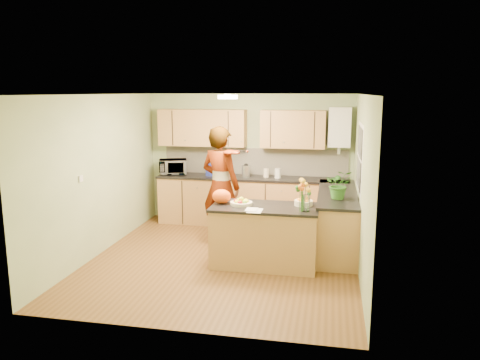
# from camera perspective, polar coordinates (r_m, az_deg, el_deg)

# --- Properties ---
(floor) EXTENTS (4.50, 4.50, 0.00)m
(floor) POSITION_cam_1_polar(r_m,az_deg,el_deg) (7.32, -1.94, -9.58)
(floor) COLOR brown
(floor) RESTS_ON ground
(ceiling) EXTENTS (4.00, 4.50, 0.02)m
(ceiling) POSITION_cam_1_polar(r_m,az_deg,el_deg) (6.86, -2.07, 10.39)
(ceiling) COLOR white
(ceiling) RESTS_ON wall_back
(wall_back) EXTENTS (4.00, 0.02, 2.50)m
(wall_back) POSITION_cam_1_polar(r_m,az_deg,el_deg) (9.16, 1.18, 2.64)
(wall_back) COLOR gray
(wall_back) RESTS_ON floor
(wall_front) EXTENTS (4.00, 0.02, 2.50)m
(wall_front) POSITION_cam_1_polar(r_m,az_deg,el_deg) (4.87, -8.00, -4.73)
(wall_front) COLOR gray
(wall_front) RESTS_ON floor
(wall_left) EXTENTS (0.02, 4.50, 2.50)m
(wall_left) POSITION_cam_1_polar(r_m,az_deg,el_deg) (7.68, -16.70, 0.61)
(wall_left) COLOR gray
(wall_left) RESTS_ON floor
(wall_right) EXTENTS (0.02, 4.50, 2.50)m
(wall_right) POSITION_cam_1_polar(r_m,az_deg,el_deg) (6.82, 14.59, -0.52)
(wall_right) COLOR gray
(wall_right) RESTS_ON floor
(back_counter) EXTENTS (3.64, 0.62, 0.94)m
(back_counter) POSITION_cam_1_polar(r_m,az_deg,el_deg) (9.00, 1.46, -2.56)
(back_counter) COLOR #A77A43
(back_counter) RESTS_ON floor
(right_counter) EXTENTS (0.62, 2.24, 0.94)m
(right_counter) POSITION_cam_1_polar(r_m,az_deg,el_deg) (7.81, 11.76, -4.85)
(right_counter) COLOR #A77A43
(right_counter) RESTS_ON floor
(splashback) EXTENTS (3.60, 0.02, 0.52)m
(splashback) POSITION_cam_1_polar(r_m,az_deg,el_deg) (9.14, 1.78, 2.30)
(splashback) COLOR beige
(splashback) RESTS_ON back_counter
(upper_cabinets) EXTENTS (3.20, 0.34, 0.70)m
(upper_cabinets) POSITION_cam_1_polar(r_m,az_deg,el_deg) (8.96, -0.11, 6.32)
(upper_cabinets) COLOR #A77A43
(upper_cabinets) RESTS_ON wall_back
(boiler) EXTENTS (0.40, 0.30, 0.86)m
(boiler) POSITION_cam_1_polar(r_m,az_deg,el_deg) (8.80, 12.05, 6.31)
(boiler) COLOR white
(boiler) RESTS_ON wall_back
(window_right) EXTENTS (0.01, 1.30, 1.05)m
(window_right) POSITION_cam_1_polar(r_m,az_deg,el_deg) (7.36, 14.38, 2.67)
(window_right) COLOR white
(window_right) RESTS_ON wall_right
(light_switch) EXTENTS (0.02, 0.09, 0.09)m
(light_switch) POSITION_cam_1_polar(r_m,az_deg,el_deg) (7.15, -18.83, 0.16)
(light_switch) COLOR white
(light_switch) RESTS_ON wall_left
(ceiling_lamp) EXTENTS (0.30, 0.30, 0.07)m
(ceiling_lamp) POSITION_cam_1_polar(r_m,az_deg,el_deg) (7.16, -1.52, 10.10)
(ceiling_lamp) COLOR #FFEABF
(ceiling_lamp) RESTS_ON ceiling
(peninsula_island) EXTENTS (1.56, 0.80, 0.90)m
(peninsula_island) POSITION_cam_1_polar(r_m,az_deg,el_deg) (6.96, 3.02, -6.77)
(peninsula_island) COLOR #A77A43
(peninsula_island) RESTS_ON floor
(fruit_dish) EXTENTS (0.32, 0.32, 0.11)m
(fruit_dish) POSITION_cam_1_polar(r_m,az_deg,el_deg) (6.88, 0.17, -2.69)
(fruit_dish) COLOR beige
(fruit_dish) RESTS_ON peninsula_island
(orange_bowl) EXTENTS (0.27, 0.27, 0.16)m
(orange_bowl) POSITION_cam_1_polar(r_m,az_deg,el_deg) (6.92, 7.75, -2.56)
(orange_bowl) COLOR beige
(orange_bowl) RESTS_ON peninsula_island
(flower_vase) EXTENTS (0.28, 0.28, 0.51)m
(flower_vase) POSITION_cam_1_polar(r_m,az_deg,el_deg) (6.53, 8.08, -0.89)
(flower_vase) COLOR silver
(flower_vase) RESTS_ON peninsula_island
(orange_bag) EXTENTS (0.29, 0.25, 0.21)m
(orange_bag) POSITION_cam_1_polar(r_m,az_deg,el_deg) (6.98, -2.27, -2.00)
(orange_bag) COLOR #F05413
(orange_bag) RESTS_ON peninsula_island
(papers) EXTENTS (0.20, 0.27, 0.01)m
(papers) POSITION_cam_1_polar(r_m,az_deg,el_deg) (6.56, 1.82, -3.73)
(papers) COLOR white
(papers) RESTS_ON peninsula_island
(violinist) EXTENTS (0.86, 0.73, 1.99)m
(violinist) POSITION_cam_1_polar(r_m,az_deg,el_deg) (7.78, -2.38, -0.72)
(violinist) COLOR #D89E84
(violinist) RESTS_ON floor
(violin) EXTENTS (0.59, 0.51, 0.15)m
(violin) POSITION_cam_1_polar(r_m,az_deg,el_deg) (7.43, -1.31, 3.41)
(violin) COLOR #4A1004
(violin) RESTS_ON violinist
(microwave) EXTENTS (0.61, 0.51, 0.29)m
(microwave) POSITION_cam_1_polar(r_m,az_deg,el_deg) (9.27, -8.18, 1.60)
(microwave) COLOR white
(microwave) RESTS_ON back_counter
(blue_box) EXTENTS (0.32, 0.27, 0.23)m
(blue_box) POSITION_cam_1_polar(r_m,az_deg,el_deg) (9.04, -3.12, 1.25)
(blue_box) COLOR navy
(blue_box) RESTS_ON back_counter
(kettle) EXTENTS (0.16, 0.16, 0.30)m
(kettle) POSITION_cam_1_polar(r_m,az_deg,el_deg) (8.89, 0.73, 1.17)
(kettle) COLOR silver
(kettle) RESTS_ON back_counter
(jar_cream) EXTENTS (0.12, 0.12, 0.16)m
(jar_cream) POSITION_cam_1_polar(r_m,az_deg,el_deg) (8.88, 3.22, 0.87)
(jar_cream) COLOR beige
(jar_cream) RESTS_ON back_counter
(jar_white) EXTENTS (0.12, 0.12, 0.18)m
(jar_white) POSITION_cam_1_polar(r_m,az_deg,el_deg) (8.80, 4.63, 0.81)
(jar_white) COLOR white
(jar_white) RESTS_ON back_counter
(potted_plant) EXTENTS (0.42, 0.37, 0.45)m
(potted_plant) POSITION_cam_1_polar(r_m,az_deg,el_deg) (7.20, 12.00, -0.54)
(potted_plant) COLOR #306A23
(potted_plant) RESTS_ON right_counter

